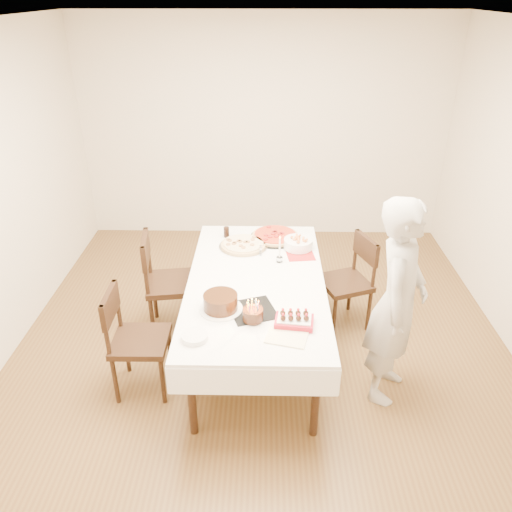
{
  "coord_description": "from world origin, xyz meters",
  "views": [
    {
      "loc": [
        0.01,
        -3.59,
        2.91
      ],
      "look_at": [
        -0.05,
        -0.02,
        0.98
      ],
      "focal_mm": 35.0,
      "sensor_mm": 36.0,
      "label": 1
    }
  ],
  "objects_px": {
    "cola_glass": "(226,232)",
    "birthday_cake": "(253,311)",
    "dining_table": "(256,317)",
    "chair_right_savory": "(344,283)",
    "layer_cake": "(221,302)",
    "pizza_white": "(243,245)",
    "taper_candle": "(280,249)",
    "chair_left_dessert": "(141,341)",
    "pasta_bowl": "(298,244)",
    "strawberry_box": "(294,321)",
    "pizza_pepperoni": "(275,236)",
    "chair_left_savory": "(173,283)",
    "person": "(397,303)"
  },
  "relations": [
    {
      "from": "dining_table",
      "to": "layer_cake",
      "type": "bearing_deg",
      "value": -120.85
    },
    {
      "from": "taper_candle",
      "to": "cola_glass",
      "type": "height_order",
      "value": "taper_candle"
    },
    {
      "from": "pizza_white",
      "to": "taper_candle",
      "type": "bearing_deg",
      "value": -40.29
    },
    {
      "from": "pizza_white",
      "to": "pasta_bowl",
      "type": "height_order",
      "value": "pasta_bowl"
    },
    {
      "from": "pizza_white",
      "to": "pizza_pepperoni",
      "type": "bearing_deg",
      "value": 33.17
    },
    {
      "from": "pasta_bowl",
      "to": "taper_candle",
      "type": "distance_m",
      "value": 0.33
    },
    {
      "from": "person",
      "to": "cola_glass",
      "type": "bearing_deg",
      "value": 70.66
    },
    {
      "from": "taper_candle",
      "to": "strawberry_box",
      "type": "distance_m",
      "value": 0.95
    },
    {
      "from": "birthday_cake",
      "to": "strawberry_box",
      "type": "distance_m",
      "value": 0.31
    },
    {
      "from": "person",
      "to": "chair_left_dessert",
      "type": "bearing_deg",
      "value": 113.95
    },
    {
      "from": "cola_glass",
      "to": "chair_left_savory",
      "type": "bearing_deg",
      "value": -134.96
    },
    {
      "from": "dining_table",
      "to": "chair_right_savory",
      "type": "xyz_separation_m",
      "value": [
        0.83,
        0.45,
        0.08
      ]
    },
    {
      "from": "pasta_bowl",
      "to": "taper_candle",
      "type": "xyz_separation_m",
      "value": [
        -0.18,
        -0.26,
        0.08
      ]
    },
    {
      "from": "chair_left_dessert",
      "to": "taper_candle",
      "type": "xyz_separation_m",
      "value": [
        1.1,
        0.79,
        0.42
      ]
    },
    {
      "from": "chair_left_savory",
      "to": "birthday_cake",
      "type": "relative_size",
      "value": 6.53
    },
    {
      "from": "layer_cake",
      "to": "taper_candle",
      "type": "bearing_deg",
      "value": 58.63
    },
    {
      "from": "strawberry_box",
      "to": "taper_candle",
      "type": "bearing_deg",
      "value": 95.22
    },
    {
      "from": "person",
      "to": "dining_table",
      "type": "bearing_deg",
      "value": 90.63
    },
    {
      "from": "cola_glass",
      "to": "birthday_cake",
      "type": "height_order",
      "value": "birthday_cake"
    },
    {
      "from": "chair_right_savory",
      "to": "pizza_pepperoni",
      "type": "distance_m",
      "value": 0.81
    },
    {
      "from": "person",
      "to": "birthday_cake",
      "type": "height_order",
      "value": "person"
    },
    {
      "from": "layer_cake",
      "to": "birthday_cake",
      "type": "bearing_deg",
      "value": -28.69
    },
    {
      "from": "pizza_white",
      "to": "taper_candle",
      "type": "xyz_separation_m",
      "value": [
        0.33,
        -0.28,
        0.11
      ]
    },
    {
      "from": "pasta_bowl",
      "to": "strawberry_box",
      "type": "distance_m",
      "value": 1.2
    },
    {
      "from": "chair_right_savory",
      "to": "taper_candle",
      "type": "relative_size",
      "value": 3.47
    },
    {
      "from": "pizza_pepperoni",
      "to": "layer_cake",
      "type": "xyz_separation_m",
      "value": [
        -0.43,
        -1.24,
        0.04
      ]
    },
    {
      "from": "person",
      "to": "cola_glass",
      "type": "distance_m",
      "value": 1.87
    },
    {
      "from": "pasta_bowl",
      "to": "birthday_cake",
      "type": "distance_m",
      "value": 1.22
    },
    {
      "from": "chair_left_savory",
      "to": "pizza_pepperoni",
      "type": "bearing_deg",
      "value": -162.55
    },
    {
      "from": "layer_cake",
      "to": "birthday_cake",
      "type": "xyz_separation_m",
      "value": [
        0.25,
        -0.14,
        0.02
      ]
    },
    {
      "from": "strawberry_box",
      "to": "person",
      "type": "bearing_deg",
      "value": 12.07
    },
    {
      "from": "chair_left_savory",
      "to": "pasta_bowl",
      "type": "xyz_separation_m",
      "value": [
        1.16,
        0.24,
        0.3
      ]
    },
    {
      "from": "chair_right_savory",
      "to": "person",
      "type": "relative_size",
      "value": 0.54
    },
    {
      "from": "pasta_bowl",
      "to": "cola_glass",
      "type": "bearing_deg",
      "value": 160.98
    },
    {
      "from": "chair_left_savory",
      "to": "person",
      "type": "bearing_deg",
      "value": 148.31
    },
    {
      "from": "cola_glass",
      "to": "person",
      "type": "bearing_deg",
      "value": -42.91
    },
    {
      "from": "pizza_pepperoni",
      "to": "birthday_cake",
      "type": "bearing_deg",
      "value": -97.63
    },
    {
      "from": "chair_right_savory",
      "to": "layer_cake",
      "type": "relative_size",
      "value": 2.74
    },
    {
      "from": "pizza_pepperoni",
      "to": "cola_glass",
      "type": "height_order",
      "value": "cola_glass"
    },
    {
      "from": "dining_table",
      "to": "layer_cake",
      "type": "height_order",
      "value": "layer_cake"
    },
    {
      "from": "person",
      "to": "pasta_bowl",
      "type": "xyz_separation_m",
      "value": [
        -0.68,
        1.03,
        -0.04
      ]
    },
    {
      "from": "taper_candle",
      "to": "birthday_cake",
      "type": "relative_size",
      "value": 1.72
    },
    {
      "from": "chair_left_savory",
      "to": "cola_glass",
      "type": "distance_m",
      "value": 0.73
    },
    {
      "from": "chair_left_savory",
      "to": "birthday_cake",
      "type": "bearing_deg",
      "value": 121.58
    },
    {
      "from": "cola_glass",
      "to": "strawberry_box",
      "type": "relative_size",
      "value": 0.37
    },
    {
      "from": "dining_table",
      "to": "strawberry_box",
      "type": "xyz_separation_m",
      "value": [
        0.29,
        -0.61,
        0.41
      ]
    },
    {
      "from": "dining_table",
      "to": "chair_right_savory",
      "type": "distance_m",
      "value": 0.94
    },
    {
      "from": "dining_table",
      "to": "birthday_cake",
      "type": "xyz_separation_m",
      "value": [
        -0.01,
        -0.57,
        0.46
      ]
    },
    {
      "from": "chair_right_savory",
      "to": "pizza_white",
      "type": "xyz_separation_m",
      "value": [
        -0.96,
        0.15,
        0.32
      ]
    },
    {
      "from": "chair_right_savory",
      "to": "birthday_cake",
      "type": "distance_m",
      "value": 1.38
    }
  ]
}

